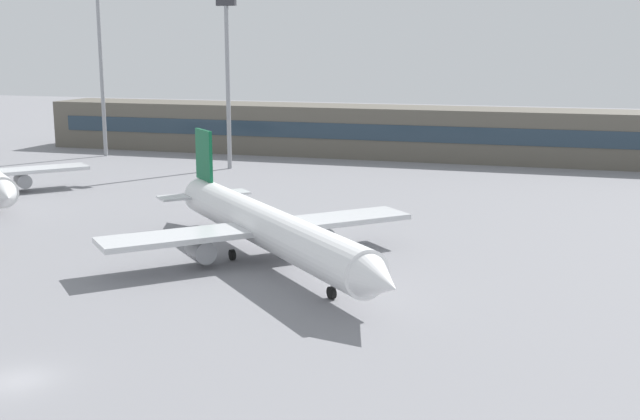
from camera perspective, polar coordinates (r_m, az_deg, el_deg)
ground_plane at (r=85.53m, az=-4.11°, el=-1.71°), size 400.00×400.00×0.00m
terminal_building at (r=145.62m, az=5.12°, el=5.56°), size 133.59×12.13×9.00m
airplane_near at (r=73.64m, az=-3.77°, el=-1.26°), size 33.27×33.36×10.77m
floodlight_tower_west at (r=150.49m, az=-15.34°, el=10.39°), size 3.20×0.80×31.00m
floodlight_tower_east at (r=130.70m, az=-6.59°, el=9.72°), size 3.20×0.80×27.09m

